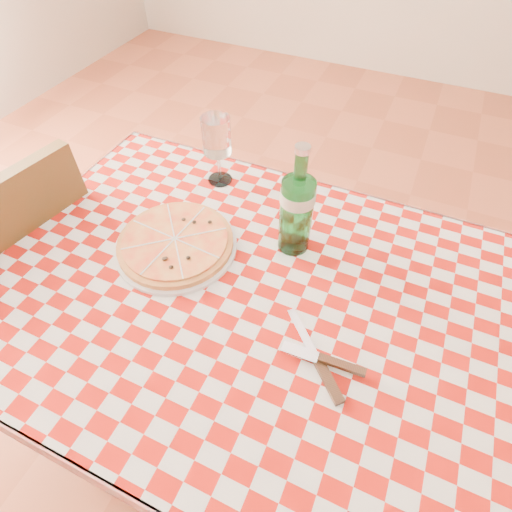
{
  "coord_description": "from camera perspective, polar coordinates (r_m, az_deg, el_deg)",
  "views": [
    {
      "loc": [
        0.22,
        -0.48,
        1.5
      ],
      "look_at": [
        -0.02,
        0.06,
        0.82
      ],
      "focal_mm": 28.0,
      "sensor_mm": 36.0,
      "label": 1
    }
  ],
  "objects": [
    {
      "name": "tablecloth",
      "position": [
        0.92,
        -0.39,
        -5.58
      ],
      "size": [
        1.3,
        0.9,
        0.01
      ],
      "primitive_type": "cube",
      "color": "#961009",
      "rests_on": "dining_table"
    },
    {
      "name": "pizza_plate",
      "position": [
        1.01,
        -11.43,
        1.99
      ],
      "size": [
        0.33,
        0.33,
        0.04
      ],
      "primitive_type": null,
      "rotation": [
        0.0,
        0.0,
        -0.09
      ],
      "color": "#C98643",
      "rests_on": "tablecloth"
    },
    {
      "name": "cutlery",
      "position": [
        0.83,
        8.82,
        -14.22
      ],
      "size": [
        0.29,
        0.26,
        0.03
      ],
      "primitive_type": null,
      "rotation": [
        0.0,
        0.0,
        -0.3
      ],
      "color": "silver",
      "rests_on": "tablecloth"
    },
    {
      "name": "chair_far",
      "position": [
        1.43,
        -29.2,
        -1.93
      ],
      "size": [
        0.48,
        0.48,
        0.92
      ],
      "rotation": [
        0.0,
        0.0,
        2.98
      ],
      "color": "brown",
      "rests_on": "ground"
    },
    {
      "name": "dining_table",
      "position": [
        1.0,
        -0.36,
        -8.72
      ],
      "size": [
        1.2,
        0.8,
        0.75
      ],
      "color": "brown",
      "rests_on": "ground"
    },
    {
      "name": "wine_glass",
      "position": [
        1.15,
        -5.48,
        14.71
      ],
      "size": [
        0.1,
        0.1,
        0.2
      ],
      "primitive_type": null,
      "rotation": [
        0.0,
        0.0,
        0.42
      ],
      "color": "white",
      "rests_on": "tablecloth"
    },
    {
      "name": "water_bottle",
      "position": [
        0.92,
        5.92,
        7.76
      ],
      "size": [
        0.1,
        0.1,
        0.29
      ],
      "primitive_type": null,
      "rotation": [
        0.0,
        0.0,
        0.25
      ],
      "color": "#1A6928",
      "rests_on": "tablecloth"
    }
  ]
}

